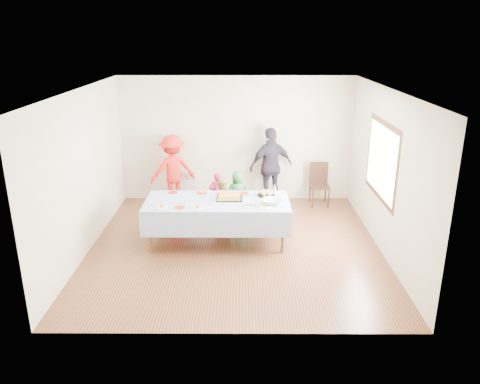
# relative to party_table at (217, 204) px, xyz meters

# --- Properties ---
(ground) EXTENTS (5.00, 5.00, 0.00)m
(ground) POSITION_rel_party_table_xyz_m (0.31, -0.19, -0.72)
(ground) COLOR #4B2715
(ground) RESTS_ON ground
(room_walls) EXTENTS (5.04, 5.04, 2.72)m
(room_walls) POSITION_rel_party_table_xyz_m (0.36, -0.19, 1.05)
(room_walls) COLOR beige
(room_walls) RESTS_ON ground
(party_table) EXTENTS (2.50, 1.10, 0.78)m
(party_table) POSITION_rel_party_table_xyz_m (0.00, 0.00, 0.00)
(party_table) COLOR #57311D
(party_table) RESTS_ON ground
(birthday_cake) EXTENTS (0.45, 0.35, 0.08)m
(birthday_cake) POSITION_rel_party_table_xyz_m (0.21, 0.09, 0.09)
(birthday_cake) COLOR black
(birthday_cake) RESTS_ON party_table
(rolls_tray) EXTENTS (0.33, 0.33, 0.10)m
(rolls_tray) POSITION_rel_party_table_xyz_m (0.86, 0.27, 0.10)
(rolls_tray) COLOR black
(rolls_tray) RESTS_ON party_table
(punch_bowl) EXTENTS (0.33, 0.33, 0.08)m
(punch_bowl) POSITION_rel_party_table_xyz_m (0.95, -0.15, 0.10)
(punch_bowl) COLOR silver
(punch_bowl) RESTS_ON party_table
(party_hat) EXTENTS (0.09, 0.09, 0.15)m
(party_hat) POSITION_rel_party_table_xyz_m (1.03, 0.46, 0.13)
(party_hat) COLOR white
(party_hat) RESTS_ON party_table
(fork_pile) EXTENTS (0.24, 0.18, 0.07)m
(fork_pile) POSITION_rel_party_table_xyz_m (0.54, -0.22, 0.09)
(fork_pile) COLOR white
(fork_pile) RESTS_ON party_table
(plate_red_far_a) EXTENTS (0.17, 0.17, 0.01)m
(plate_red_far_a) POSITION_rel_party_table_xyz_m (-0.83, 0.42, 0.06)
(plate_red_far_a) COLOR red
(plate_red_far_a) RESTS_ON party_table
(plate_red_far_b) EXTENTS (0.19, 0.19, 0.01)m
(plate_red_far_b) POSITION_rel_party_table_xyz_m (-0.30, 0.40, 0.06)
(plate_red_far_b) COLOR red
(plate_red_far_b) RESTS_ON party_table
(plate_red_far_c) EXTENTS (0.18, 0.18, 0.01)m
(plate_red_far_c) POSITION_rel_party_table_xyz_m (0.07, 0.36, 0.06)
(plate_red_far_c) COLOR red
(plate_red_far_c) RESTS_ON party_table
(plate_red_far_d) EXTENTS (0.20, 0.20, 0.01)m
(plate_red_far_d) POSITION_rel_party_table_xyz_m (0.45, 0.38, 0.06)
(plate_red_far_d) COLOR red
(plate_red_far_d) RESTS_ON party_table
(plate_red_near) EXTENTS (0.18, 0.18, 0.01)m
(plate_red_near) POSITION_rel_party_table_xyz_m (-0.61, -0.34, 0.06)
(plate_red_near) COLOR red
(plate_red_near) RESTS_ON party_table
(plate_white_left) EXTENTS (0.22, 0.22, 0.01)m
(plate_white_left) POSITION_rel_party_table_xyz_m (-0.90, -0.35, 0.06)
(plate_white_left) COLOR white
(plate_white_left) RESTS_ON party_table
(plate_white_mid) EXTENTS (0.20, 0.20, 0.01)m
(plate_white_mid) POSITION_rel_party_table_xyz_m (-0.31, -0.39, 0.06)
(plate_white_mid) COLOR white
(plate_white_mid) RESTS_ON party_table
(plate_white_right) EXTENTS (0.22, 0.22, 0.01)m
(plate_white_right) POSITION_rel_party_table_xyz_m (0.82, -0.32, 0.06)
(plate_white_right) COLOR white
(plate_white_right) RESTS_ON party_table
(dining_chair) EXTENTS (0.41, 0.41, 0.91)m
(dining_chair) POSITION_rel_party_table_xyz_m (2.09, 1.96, -0.22)
(dining_chair) COLOR black
(dining_chair) RESTS_ON ground
(toddler_left) EXTENTS (0.34, 0.23, 0.93)m
(toddler_left) POSITION_rel_party_table_xyz_m (-0.06, 1.21, -0.26)
(toddler_left) COLOR #BF1743
(toddler_left) RESTS_ON ground
(toddler_mid) EXTENTS (0.50, 0.36, 0.94)m
(toddler_mid) POSITION_rel_party_table_xyz_m (0.35, 1.29, -0.25)
(toddler_mid) COLOR #27773F
(toddler_mid) RESTS_ON ground
(toddler_right) EXTENTS (0.50, 0.40, 0.96)m
(toddler_right) POSITION_rel_party_table_xyz_m (0.04, 0.77, -0.24)
(toddler_right) COLOR #AB8C4F
(toddler_right) RESTS_ON ground
(adult_left) EXTENTS (1.11, 0.88, 1.51)m
(adult_left) POSITION_rel_party_table_xyz_m (-1.06, 2.01, 0.03)
(adult_left) COLOR red
(adult_left) RESTS_ON ground
(adult_right) EXTENTS (1.06, 0.76, 1.67)m
(adult_right) POSITION_rel_party_table_xyz_m (1.05, 2.01, 0.11)
(adult_right) COLOR #2E2735
(adult_right) RESTS_ON ground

